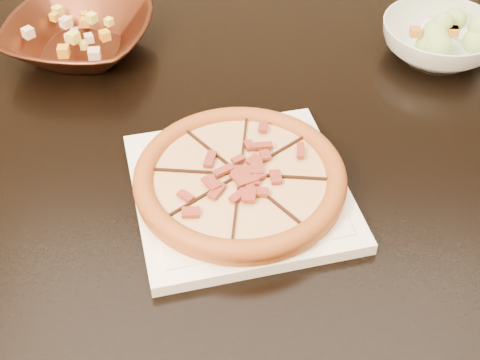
{
  "coord_description": "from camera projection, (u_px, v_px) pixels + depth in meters",
  "views": [
    {
      "loc": [
        -0.02,
        -1.0,
        1.41
      ],
      "look_at": [
        -0.04,
        -0.35,
        0.78
      ],
      "focal_mm": 50.0,
      "sensor_mm": 36.0,
      "label": 1
    }
  ],
  "objects": [
    {
      "name": "plate",
      "position": [
        240.0,
        190.0,
        0.92
      ],
      "size": [
        0.35,
        0.35,
        0.02
      ],
      "color": "white",
      "rests_on": "dining_table"
    },
    {
      "name": "pizza",
      "position": [
        240.0,
        178.0,
        0.9
      ],
      "size": [
        0.29,
        0.29,
        0.03
      ],
      "color": "#A95A26",
      "rests_on": "plate"
    },
    {
      "name": "salad",
      "position": [
        444.0,
        14.0,
        1.12
      ],
      "size": [
        0.09,
        0.1,
        0.04
      ],
      "color": "#A1D872",
      "rests_on": "salad_bowl"
    },
    {
      "name": "dining_table",
      "position": [
        196.0,
        165.0,
        1.12
      ],
      "size": [
        1.44,
        0.96,
        0.75
      ],
      "color": "black",
      "rests_on": "floor"
    },
    {
      "name": "floor",
      "position": [
        263.0,
        308.0,
        1.7
      ],
      "size": [
        4.0,
        4.0,
        0.02
      ],
      "primitive_type": "cube",
      "color": "brown",
      "rests_on": "ground"
    },
    {
      "name": "salad_bowl",
      "position": [
        439.0,
        39.0,
        1.15
      ],
      "size": [
        0.23,
        0.23,
        0.06
      ],
      "primitive_type": "imported",
      "rotation": [
        0.0,
        0.0,
        0.19
      ],
      "color": "white",
      "rests_on": "dining_table"
    },
    {
      "name": "mixed_dish",
      "position": [
        75.0,
        14.0,
        1.13
      ],
      "size": [
        0.13,
        0.11,
        0.03
      ],
      "color": "beige",
      "rests_on": "bronze_bowl"
    },
    {
      "name": "bronze_bowl",
      "position": [
        79.0,
        36.0,
        1.16
      ],
      "size": [
        0.28,
        0.28,
        0.06
      ],
      "primitive_type": "imported",
      "rotation": [
        0.0,
        0.0,
        -0.14
      ],
      "color": "#522717",
      "rests_on": "dining_table"
    }
  ]
}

